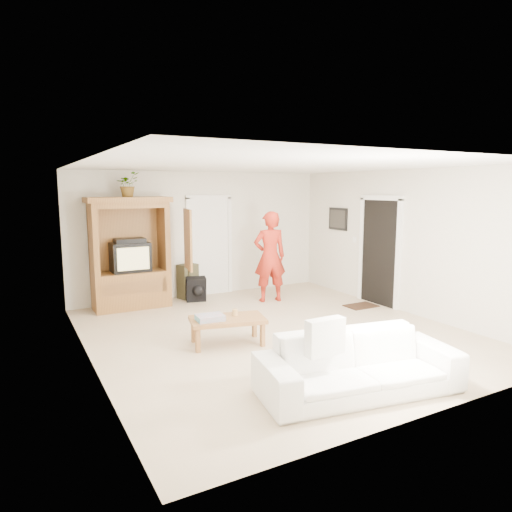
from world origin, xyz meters
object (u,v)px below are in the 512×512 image
at_px(armoire, 132,260).
at_px(coffee_table, 227,321).
at_px(man, 270,257).
at_px(sofa, 359,364).

relative_size(armoire, coffee_table, 1.79).
height_order(man, coffee_table, man).
distance_m(armoire, man, 2.68).
height_order(armoire, sofa, armoire).
bearing_deg(man, sofa, 86.09).
relative_size(armoire, sofa, 0.93).
bearing_deg(armoire, coffee_table, -75.99).
height_order(man, sofa, man).
xyz_separation_m(armoire, man, (2.54, -0.84, -0.00)).
distance_m(armoire, coffee_table, 2.92).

